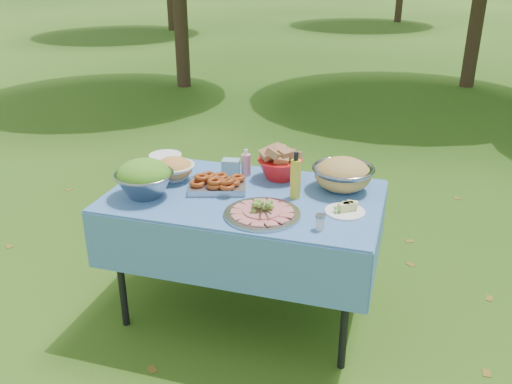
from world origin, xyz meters
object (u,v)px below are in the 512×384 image
Objects in this scene: plate_stack at (165,159)px; oil_bottle at (296,175)px; salad_bowl at (144,178)px; bread_bowl at (280,164)px; pasta_bowl_steel at (343,174)px; charcuterie_platter at (262,207)px; picnic_table at (245,255)px.

oil_bottle is at bearing -17.47° from plate_stack.
salad_bowl reaches higher than plate_stack.
bread_bowl is 0.79× the size of pasta_bowl_steel.
pasta_bowl_steel reaches higher than charcuterie_platter.
bread_bowl is at bearing 94.27° from charcuterie_platter.
bread_bowl is (0.13, 0.29, 0.47)m from picnic_table.
salad_bowl reaches higher than bread_bowl.
oil_bottle is at bearing -140.20° from pasta_bowl_steel.
plate_stack is 0.94m from oil_bottle.
plate_stack is (-0.11, 0.49, -0.07)m from salad_bowl.
pasta_bowl_steel is 0.56m from charcuterie_platter.
picnic_table is at bearing 126.76° from charcuterie_platter.
salad_bowl is at bearing -164.92° from oil_bottle.
bread_bowl is at bearing 66.26° from picnic_table.
oil_bottle is (0.27, 0.04, 0.51)m from picnic_table.
pasta_bowl_steel is (0.50, 0.23, 0.47)m from picnic_table.
salad_bowl reaches higher than pasta_bowl_steel.
bread_bowl is 0.38m from pasta_bowl_steel.
charcuterie_platter is at bearing -4.14° from salad_bowl.
oil_bottle reaches higher than charcuterie_platter.
salad_bowl is 0.78m from bread_bowl.
charcuterie_platter is at bearing -126.78° from pasta_bowl_steel.
salad_bowl is 0.51m from plate_stack.
salad_bowl is 1.08m from pasta_bowl_steel.
plate_stack is 1.12m from pasta_bowl_steel.
picnic_table is 0.58m from oil_bottle.
charcuterie_platter reaches higher than picnic_table.
salad_bowl is 0.93× the size of pasta_bowl_steel.
picnic_table is at bearing 18.64° from salad_bowl.
salad_bowl is 0.67m from charcuterie_platter.
charcuterie_platter is 0.29m from oil_bottle.
salad_bowl is 1.55× the size of plate_stack.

